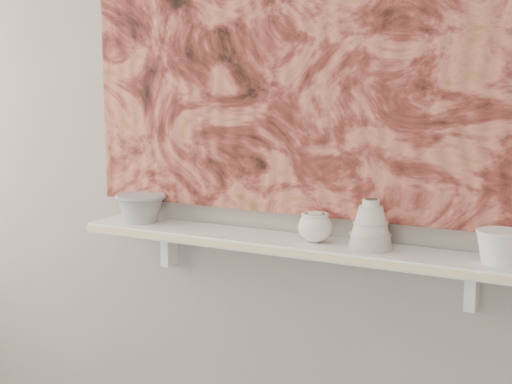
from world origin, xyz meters
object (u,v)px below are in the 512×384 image
Objects in this scene: cup_cream at (315,227)px; bell_vessel at (371,224)px; shelf at (295,245)px; bowl_grey at (141,208)px; bowl_white at (500,247)px; painting at (309,25)px.

bell_vessel is (0.16, 0.00, 0.02)m from cup_cream.
bowl_grey is (-0.55, 0.00, 0.06)m from shelf.
cup_cream reaches higher than bowl_white.
bell_vessel is (0.23, -0.08, -0.54)m from painting.
cup_cream is at bearing 0.00° from bowl_grey.
bowl_grey is 1.12m from bowl_white.
bell_vessel is 1.15× the size of bowl_white.
bowl_white is at bearing 0.00° from shelf.
painting reaches higher than cup_cream.
bowl_white is (0.50, 0.00, -0.00)m from cup_cream.
shelf is 8.48× the size of bowl_grey.
bell_vessel is 0.34m from bowl_white.
bowl_white reaches higher than shelf.
bowl_white is (1.12, 0.00, -0.00)m from bowl_grey.
cup_cream is 0.50m from bowl_white.
bowl_grey reaches higher than shelf.
bell_vessel is (0.78, 0.00, 0.02)m from bowl_grey.
cup_cream is 0.81× the size of bowl_white.
bell_vessel reaches higher than bowl_white.
bowl_white is at bearing 0.00° from bell_vessel.
bowl_grey is at bearing 180.00° from bell_vessel.
painting reaches higher than bowl_white.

